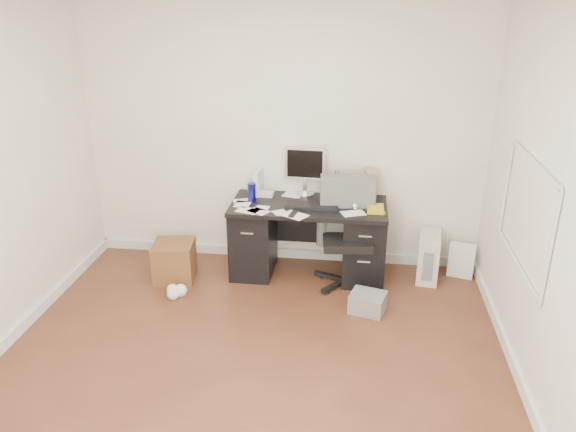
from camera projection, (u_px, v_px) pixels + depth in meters
The scene contains 18 objects.
ground at pixel (248, 373), 4.22m from camera, with size 4.00×4.00×0.00m, color #4A2717.
room_shell at pixel (247, 160), 3.61m from camera, with size 4.02×4.02×2.71m.
desk at pixel (308, 237), 5.55m from camera, with size 1.50×0.70×0.75m.
loose_papers at pixel (287, 205), 5.39m from camera, with size 1.10×0.60×0.00m, color white, non-canonical shape.
lcd_monitor at pixel (305, 171), 5.56m from camera, with size 0.40×0.23×0.50m, color silver, non-canonical shape.
keyboard at pixel (312, 206), 5.34m from camera, with size 0.50×0.17×0.03m, color black.
computer_mouse at pixel (355, 206), 5.27m from camera, with size 0.07×0.07×0.07m, color silver.
travel_mug at pixel (252, 192), 5.47m from camera, with size 0.08×0.08×0.18m, color navy.
white_binder at pixel (258, 182), 5.63m from camera, with size 0.10×0.22×0.26m, color silver.
magazine_file at pixel (370, 185), 5.47m from camera, with size 0.13×0.26×0.30m, color #9E7E4C.
pen_cup at pixel (335, 185), 5.54m from camera, with size 0.11×0.11×0.27m, color #573119, non-canonical shape.
yellow_book at pixel (376, 209), 5.25m from camera, with size 0.16×0.21×0.04m, color gold.
paper_remote at pixel (295, 214), 5.15m from camera, with size 0.23×0.18×0.02m, color white, non-canonical shape.
office_chair at pixel (347, 234), 5.30m from camera, with size 0.60×0.60×1.05m, color #525552, non-canonical shape.
pc_tower at pixel (428, 256), 5.54m from camera, with size 0.20×0.45×0.45m, color beige.
shopping_bag at pixel (462, 260), 5.59m from camera, with size 0.25×0.18×0.34m, color silver.
wicker_basket at pixel (174, 261), 5.53m from camera, with size 0.38×0.38×0.38m, color #4F3117.
desk_printer at pixel (368, 302), 5.00m from camera, with size 0.30×0.25×0.18m, color slate.
Camera 1 is at (0.73, -3.39, 2.69)m, focal length 35.00 mm.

